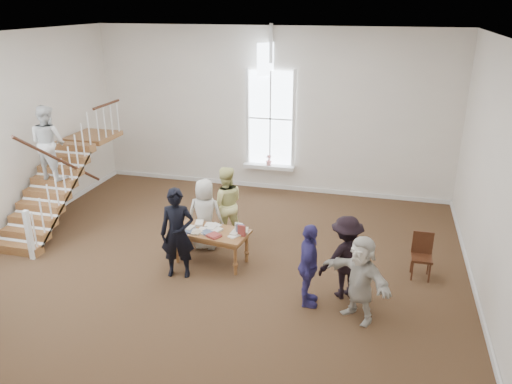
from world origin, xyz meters
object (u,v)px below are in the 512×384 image
(woman_cluster_c, at_px, (360,279))
(woman_cluster_b, at_px, (346,257))
(elderly_woman, at_px, (205,214))
(woman_cluster_a, at_px, (309,266))
(library_table, at_px, (212,234))
(side_chair, at_px, (422,253))
(person_yellow, at_px, (225,204))
(police_officer, at_px, (177,233))

(woman_cluster_c, bearing_deg, woman_cluster_b, 152.16)
(elderly_woman, height_order, woman_cluster_c, elderly_woman)
(elderly_woman, distance_m, woman_cluster_b, 3.33)
(woman_cluster_c, bearing_deg, woman_cluster_a, -155.15)
(woman_cluster_a, height_order, woman_cluster_c, woman_cluster_a)
(library_table, distance_m, woman_cluster_a, 2.39)
(elderly_woman, height_order, woman_cluster_b, elderly_woman)
(side_chair, bearing_deg, woman_cluster_a, -142.93)
(woman_cluster_a, bearing_deg, elderly_woman, 50.89)
(library_table, bearing_deg, woman_cluster_b, -4.01)
(elderly_woman, relative_size, person_yellow, 0.91)
(elderly_woman, bearing_deg, woman_cluster_b, 155.48)
(police_officer, bearing_deg, elderly_woman, 73.61)
(police_officer, height_order, elderly_woman, police_officer)
(police_officer, distance_m, woman_cluster_a, 2.64)
(library_table, relative_size, woman_cluster_c, 1.05)
(library_table, distance_m, police_officer, 0.84)
(elderly_woman, xyz_separation_m, person_yellow, (0.30, 0.50, 0.08))
(police_officer, relative_size, elderly_woman, 1.15)
(library_table, bearing_deg, elderly_woman, 128.43)
(library_table, bearing_deg, person_yellow, 100.66)
(woman_cluster_a, xyz_separation_m, side_chair, (1.99, 1.55, -0.27))
(woman_cluster_a, relative_size, woman_cluster_c, 1.01)
(woman_cluster_a, distance_m, side_chair, 2.54)
(woman_cluster_c, height_order, side_chair, woman_cluster_c)
(elderly_woman, bearing_deg, police_officer, 81.44)
(woman_cluster_c, xyz_separation_m, side_chair, (1.09, 1.75, -0.26))
(library_table, xyz_separation_m, elderly_woman, (-0.36, 0.60, 0.15))
(person_yellow, relative_size, woman_cluster_a, 1.12)
(woman_cluster_a, height_order, side_chair, woman_cluster_a)
(person_yellow, relative_size, woman_cluster_c, 1.13)
(woman_cluster_c, relative_size, side_chair, 1.68)
(police_officer, height_order, side_chair, police_officer)
(library_table, bearing_deg, woman_cluster_c, -14.11)
(person_yellow, bearing_deg, library_table, 70.05)
(police_officer, bearing_deg, person_yellow, 65.31)
(elderly_woman, distance_m, person_yellow, 0.59)
(library_table, bearing_deg, police_officer, -117.73)
(library_table, xyz_separation_m, person_yellow, (-0.06, 1.10, 0.23))
(person_yellow, xyz_separation_m, woman_cluster_a, (2.21, -2.12, -0.09))
(woman_cluster_a, bearing_deg, woman_cluster_c, -108.89)
(elderly_woman, relative_size, woman_cluster_a, 1.02)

